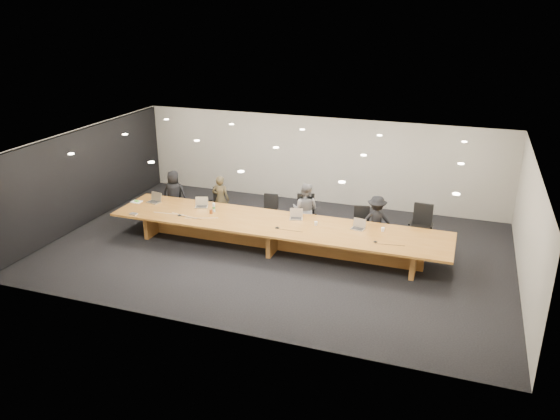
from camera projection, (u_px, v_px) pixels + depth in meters
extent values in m
plane|color=black|center=(276.00, 249.00, 14.53)|extent=(12.00, 12.00, 0.00)
cube|color=beige|center=(318.00, 160.00, 17.56)|extent=(12.00, 0.02, 2.80)
cube|color=black|center=(85.00, 178.00, 15.90)|extent=(0.08, 7.84, 2.74)
cube|color=#91591F|center=(276.00, 224.00, 14.28)|extent=(9.00, 1.80, 0.06)
cube|color=brown|center=(276.00, 237.00, 14.41)|extent=(7.65, 0.15, 0.69)
cube|color=brown|center=(158.00, 220.00, 15.53)|extent=(0.12, 1.26, 0.69)
cube|color=brown|center=(276.00, 237.00, 14.41)|extent=(0.12, 1.26, 0.69)
cube|color=brown|center=(415.00, 257.00, 13.29)|extent=(0.12, 1.26, 0.69)
imported|color=black|center=(174.00, 194.00, 16.54)|extent=(0.80, 0.64, 1.44)
imported|color=#342D1C|center=(221.00, 199.00, 16.06)|extent=(0.55, 0.38, 1.45)
imported|color=#5F5E61|center=(305.00, 210.00, 15.12)|extent=(0.75, 0.58, 1.53)
imported|color=black|center=(376.00, 221.00, 14.55)|extent=(0.97, 0.66, 1.39)
cylinder|color=silver|center=(214.00, 208.00, 14.98)|extent=(0.10, 0.10, 0.24)
cylinder|color=brown|center=(211.00, 212.00, 14.88)|extent=(0.11, 0.11, 0.11)
cone|color=silver|center=(316.00, 223.00, 14.09)|extent=(0.11, 0.11, 0.10)
cone|color=white|center=(383.00, 229.00, 13.71)|extent=(0.09, 0.09, 0.10)
cube|color=white|center=(137.00, 202.00, 15.75)|extent=(0.28, 0.23, 0.02)
cube|color=#51B430|center=(137.00, 201.00, 15.75)|extent=(0.17, 0.13, 0.02)
cube|color=silver|center=(133.00, 214.00, 14.83)|extent=(0.21, 0.16, 0.03)
cone|color=black|center=(179.00, 215.00, 14.75)|extent=(0.15, 0.15, 0.03)
cone|color=black|center=(277.00, 227.00, 13.93)|extent=(0.14, 0.14, 0.03)
cone|color=black|center=(375.00, 241.00, 13.11)|extent=(0.12, 0.12, 0.03)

